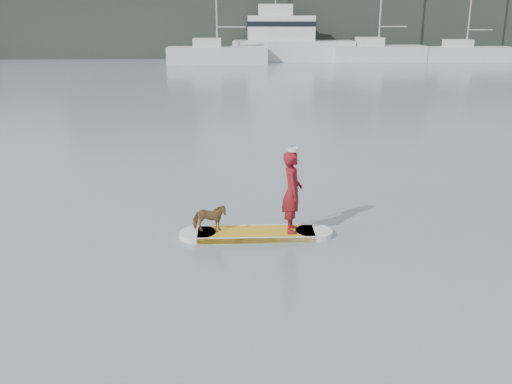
{
  "coord_description": "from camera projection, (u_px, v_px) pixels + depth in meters",
  "views": [
    {
      "loc": [
        -0.01,
        -10.92,
        4.6
      ],
      "look_at": [
        0.67,
        0.45,
        1.0
      ],
      "focal_mm": 40.0,
      "sensor_mm": 36.0,
      "label": 1
    }
  ],
  "objects": [
    {
      "name": "sailboat_f",
      "position": [
        465.0,
        52.0,
        55.62
      ],
      "size": [
        8.8,
        2.66,
        13.16
      ],
      "rotation": [
        0.0,
        0.0,
        -0.01
      ],
      "color": "silver",
      "rests_on": "ground"
    },
    {
      "name": "motor_yacht_a",
      "position": [
        288.0,
        40.0,
        56.28
      ],
      "size": [
        12.08,
        4.58,
        7.1
      ],
      "rotation": [
        0.0,
        0.0,
        -0.08
      ],
      "color": "silver",
      "rests_on": "ground"
    },
    {
      "name": "sailboat_d",
      "position": [
        216.0,
        53.0,
        53.18
      ],
      "size": [
        9.29,
        2.93,
        13.66
      ],
      "rotation": [
        0.0,
        0.0,
        -0.01
      ],
      "color": "silver",
      "rests_on": "ground"
    },
    {
      "name": "shore_building_west",
      "position": [
        128.0,
        13.0,
        61.27
      ],
      "size": [
        14.0,
        4.0,
        9.0
      ],
      "primitive_type": "cube",
      "color": "black",
      "rests_on": "ground"
    },
    {
      "name": "dog",
      "position": [
        209.0,
        218.0,
        12.09
      ],
      "size": [
        0.74,
        0.37,
        0.61
      ],
      "primitive_type": "imported",
      "rotation": [
        0.0,
        0.0,
        1.52
      ],
      "color": "#50321B",
      "rests_on": "paddleboard"
    },
    {
      "name": "sailboat_e",
      "position": [
        377.0,
        52.0,
        55.25
      ],
      "size": [
        8.87,
        3.01,
        12.79
      ],
      "rotation": [
        0.0,
        0.0,
        -0.02
      ],
      "color": "silver",
      "rests_on": "ground"
    },
    {
      "name": "shore_building_east",
      "position": [
        384.0,
        18.0,
        63.0
      ],
      "size": [
        10.0,
        4.0,
        8.0
      ],
      "primitive_type": "cube",
      "color": "black",
      "rests_on": "ground"
    },
    {
      "name": "paddler",
      "position": [
        292.0,
        192.0,
        11.98
      ],
      "size": [
        0.46,
        0.67,
        1.75
      ],
      "primitive_type": "imported",
      "rotation": [
        0.0,
        0.0,
        1.5
      ],
      "color": "maroon",
      "rests_on": "paddleboard"
    },
    {
      "name": "paddle",
      "position": [
        291.0,
        196.0,
        12.34
      ],
      "size": [
        0.1,
        0.3,
        2.0
      ],
      "rotation": [
        0.0,
        0.0,
        -0.02
      ],
      "color": "black",
      "rests_on": "ground"
    },
    {
      "name": "ground",
      "position": [
        225.0,
        245.0,
        11.78
      ],
      "size": [
        140.0,
        140.0,
        0.0
      ],
      "primitive_type": "plane",
      "color": "slate",
      "rests_on": "ground"
    },
    {
      "name": "paddleboard",
      "position": [
        256.0,
        234.0,
        12.23
      ],
      "size": [
        3.3,
        0.86,
        0.12
      ],
      "rotation": [
        0.0,
        0.0,
        -0.02
      ],
      "color": "gold",
      "rests_on": "ground"
    },
    {
      "name": "white_cap",
      "position": [
        293.0,
        150.0,
        11.7
      ],
      "size": [
        0.22,
        0.22,
        0.07
      ],
      "primitive_type": "cylinder",
      "color": "silver",
      "rests_on": "paddler"
    },
    {
      "name": "shore_mass",
      "position": [
        221.0,
        28.0,
        61.33
      ],
      "size": [
        90.0,
        6.0,
        6.0
      ],
      "primitive_type": "cube",
      "color": "black",
      "rests_on": "ground"
    }
  ]
}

